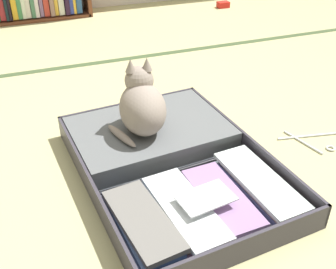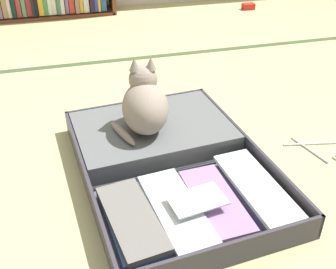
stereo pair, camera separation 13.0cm
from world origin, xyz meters
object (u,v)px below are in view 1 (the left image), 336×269
Objects in this scene: black_cat at (142,105)px; small_red_pouch at (223,5)px; open_suitcase at (166,158)px; clothes_hanger at (323,139)px.

black_cat is 3.04× the size of small_red_pouch.
clothes_hanger is (0.73, -0.06, -0.04)m from open_suitcase.
open_suitcase reaches higher than small_red_pouch.
open_suitcase is 10.30× the size of small_red_pouch.
small_red_pouch is at bearing 75.65° from clothes_hanger.
open_suitcase is 2.36m from small_red_pouch.
open_suitcase reaches higher than clothes_hanger.
black_cat reaches higher than small_red_pouch.
open_suitcase is 2.61× the size of clothes_hanger.
small_red_pouch is at bearing 57.72° from open_suitcase.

